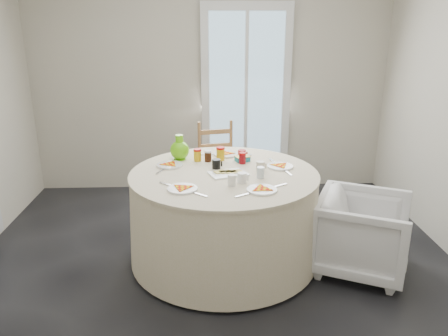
{
  "coord_description": "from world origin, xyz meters",
  "views": [
    {
      "loc": [
        -0.07,
        -2.97,
        1.89
      ],
      "look_at": [
        0.08,
        0.28,
        0.8
      ],
      "focal_mm": 35.0,
      "sensor_mm": 36.0,
      "label": 1
    }
  ],
  "objects_px": {
    "wooden_chair": "(219,164)",
    "green_pitcher": "(180,147)",
    "armchair": "(363,225)",
    "table": "(224,217)"
  },
  "relations": [
    {
      "from": "wooden_chair",
      "to": "green_pitcher",
      "type": "relative_size",
      "value": 4.28
    },
    {
      "from": "wooden_chair",
      "to": "green_pitcher",
      "type": "bearing_deg",
      "value": -125.82
    },
    {
      "from": "armchair",
      "to": "green_pitcher",
      "type": "bearing_deg",
      "value": 92.64
    },
    {
      "from": "armchair",
      "to": "table",
      "type": "bearing_deg",
      "value": 103.03
    },
    {
      "from": "table",
      "to": "wooden_chair",
      "type": "xyz_separation_m",
      "value": [
        -0.01,
        1.11,
        0.09
      ]
    },
    {
      "from": "wooden_chair",
      "to": "green_pitcher",
      "type": "height_order",
      "value": "green_pitcher"
    },
    {
      "from": "armchair",
      "to": "green_pitcher",
      "type": "distance_m",
      "value": 1.63
    },
    {
      "from": "table",
      "to": "wooden_chair",
      "type": "bearing_deg",
      "value": 90.36
    },
    {
      "from": "table",
      "to": "wooden_chair",
      "type": "relative_size",
      "value": 1.69
    },
    {
      "from": "table",
      "to": "armchair",
      "type": "relative_size",
      "value": 2.21
    }
  ]
}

